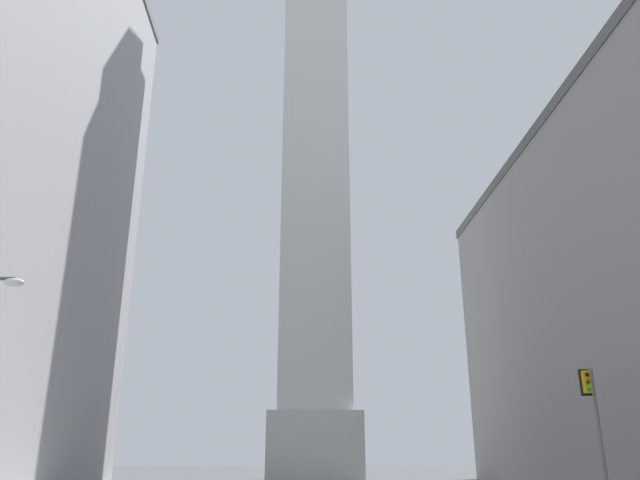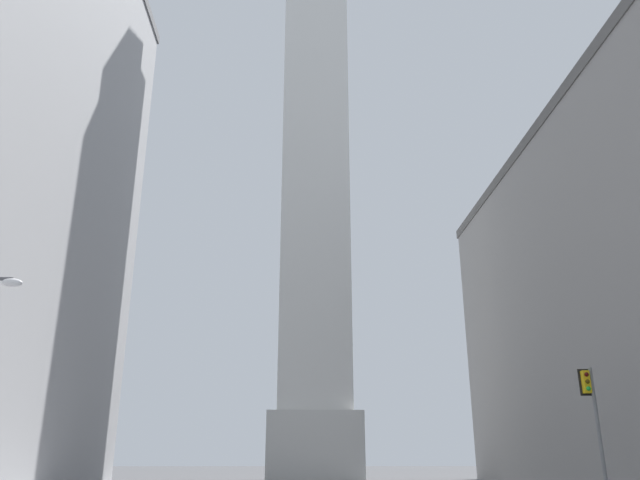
% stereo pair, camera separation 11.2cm
% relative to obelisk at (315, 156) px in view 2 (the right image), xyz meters
% --- Properties ---
extents(obelisk, '(8.54, 8.54, 68.36)m').
position_rel_obelisk_xyz_m(obelisk, '(0.00, 0.00, 0.00)').
color(obelisk, silver).
rests_on(obelisk, ground_plane).
extents(traffic_light_mid_right, '(0.77, 0.51, 6.19)m').
position_rel_obelisk_xyz_m(traffic_light_mid_right, '(12.81, -29.26, -28.66)').
color(traffic_light_mid_right, slate).
rests_on(traffic_light_mid_right, ground_plane).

